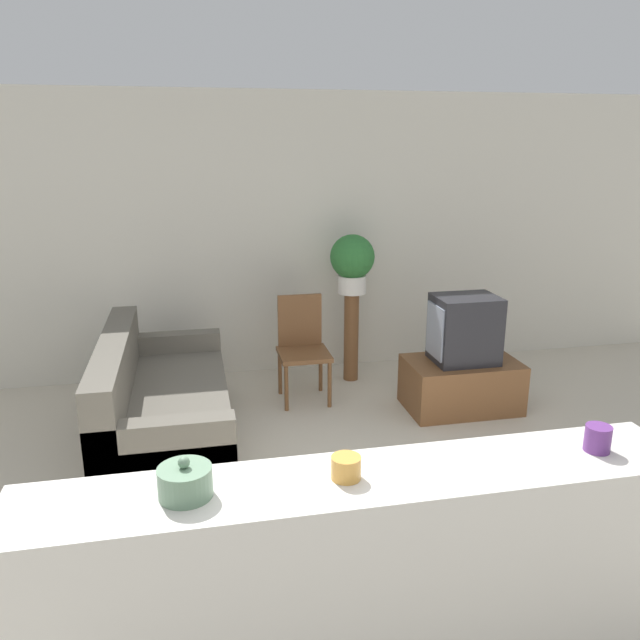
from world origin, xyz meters
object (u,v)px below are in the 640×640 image
object	(u,v)px
potted_plant	(352,261)
decorative_bowl	(185,482)
wooden_chair	(302,343)
television	(464,329)
couch	(161,411)

from	to	relation	value
potted_plant	decorative_bowl	distance (m)	3.73
wooden_chair	potted_plant	world-z (taller)	potted_plant
potted_plant	decorative_bowl	world-z (taller)	potted_plant
television	decorative_bowl	bearing A→B (deg)	-132.06
couch	decorative_bowl	distance (m)	2.42
wooden_chair	decorative_bowl	bearing A→B (deg)	-108.00
television	decorative_bowl	size ratio (longest dim) A/B	2.78
couch	television	distance (m)	2.55
potted_plant	television	bearing A→B (deg)	-48.80
wooden_chair	decorative_bowl	xyz separation A→B (m)	(-1.00, -3.06, 0.52)
wooden_chair	potted_plant	xyz separation A→B (m)	(0.54, 0.34, 0.66)
couch	television	size ratio (longest dim) A/B	3.41
couch	wooden_chair	xyz separation A→B (m)	(1.21, 0.77, 0.20)
wooden_chair	decorative_bowl	distance (m)	3.26
couch	wooden_chair	size ratio (longest dim) A/B	2.09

